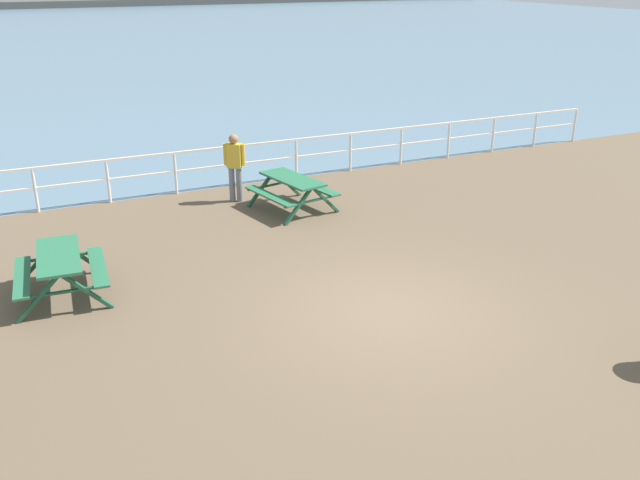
# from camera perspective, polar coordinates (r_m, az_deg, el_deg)

# --- Properties ---
(ground_plane) EXTENTS (30.00, 24.00, 0.20)m
(ground_plane) POSITION_cam_1_polar(r_m,az_deg,el_deg) (11.64, 5.66, -6.30)
(ground_plane) COLOR brown
(sea_band) EXTENTS (142.00, 90.00, 0.01)m
(sea_band) POSITION_cam_1_polar(r_m,az_deg,el_deg) (61.99, -20.74, 15.58)
(sea_band) COLOR slate
(sea_band) RESTS_ON ground
(distant_shoreline) EXTENTS (142.00, 6.00, 1.80)m
(distant_shoreline) POSITION_cam_1_polar(r_m,az_deg,el_deg) (104.80, -23.13, 17.32)
(distant_shoreline) COLOR #4C4C47
(distant_shoreline) RESTS_ON ground
(seaward_railing) EXTENTS (23.07, 0.07, 1.08)m
(seaward_railing) POSITION_cam_1_polar(r_m,az_deg,el_deg) (17.98, -6.86, 6.78)
(seaward_railing) COLOR white
(seaward_railing) RESTS_ON ground
(picnic_table_near_right) EXTENTS (1.84, 2.07, 0.80)m
(picnic_table_near_right) POSITION_cam_1_polar(r_m,az_deg,el_deg) (16.09, -2.32, 4.53)
(picnic_table_near_right) COLOR #286B47
(picnic_table_near_right) RESTS_ON ground
(picnic_table_mid_centre) EXTENTS (1.65, 1.90, 0.80)m
(picnic_table_mid_centre) POSITION_cam_1_polar(r_m,az_deg,el_deg) (12.63, -20.83, -1.94)
(picnic_table_mid_centre) COLOR #286B47
(picnic_table_mid_centre) RESTS_ON ground
(visitor) EXTENTS (0.46, 0.37, 1.66)m
(visitor) POSITION_cam_1_polar(r_m,az_deg,el_deg) (16.69, -7.11, 6.33)
(visitor) COLOR slate
(visitor) RESTS_ON ground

